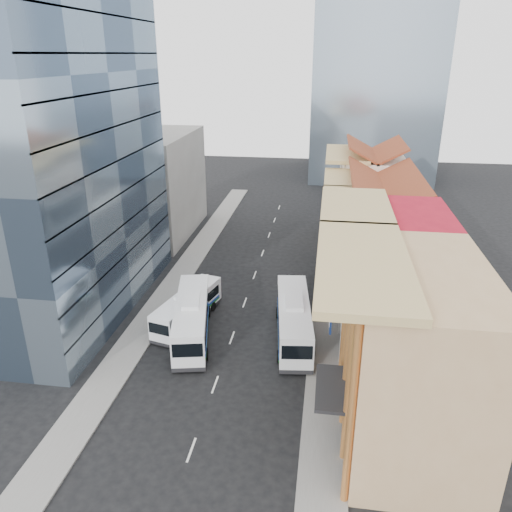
% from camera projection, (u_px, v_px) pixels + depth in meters
% --- Properties ---
extents(ground, '(200.00, 200.00, 0.00)m').
position_uv_depth(ground, '(187.00, 461.00, 31.57)').
color(ground, black).
rests_on(ground, ground).
extents(sidewalk_right, '(3.00, 90.00, 0.15)m').
position_uv_depth(sidewalk_right, '(327.00, 307.00, 50.57)').
color(sidewalk_right, slate).
rests_on(sidewalk_right, ground).
extents(sidewalk_left, '(3.00, 90.00, 0.15)m').
position_uv_depth(sidewalk_left, '(166.00, 296.00, 52.85)').
color(sidewalk_left, slate).
rests_on(sidewalk_left, ground).
extents(shophouse_tan, '(8.00, 14.00, 12.00)m').
position_uv_depth(shophouse_tan, '(415.00, 355.00, 32.02)').
color(shophouse_tan, tan).
rests_on(shophouse_tan, ground).
extents(shophouse_red, '(8.00, 10.00, 12.00)m').
position_uv_depth(shophouse_red, '(394.00, 278.00, 43.02)').
color(shophouse_red, '#AA1324').
rests_on(shophouse_red, ground).
extents(shophouse_cream_near, '(8.00, 9.00, 10.00)m').
position_uv_depth(shophouse_cream_near, '(383.00, 249.00, 52.10)').
color(shophouse_cream_near, silver).
rests_on(shophouse_cream_near, ground).
extents(shophouse_cream_mid, '(8.00, 9.00, 10.00)m').
position_uv_depth(shophouse_cream_mid, '(377.00, 222.00, 60.35)').
color(shophouse_cream_mid, silver).
rests_on(shophouse_cream_mid, ground).
extents(shophouse_cream_far, '(8.00, 12.00, 11.00)m').
position_uv_depth(shophouse_cream_far, '(371.00, 196.00, 69.79)').
color(shophouse_cream_far, silver).
rests_on(shophouse_cream_far, ground).
extents(office_tower, '(12.00, 26.00, 30.00)m').
position_uv_depth(office_tower, '(55.00, 159.00, 45.63)').
color(office_tower, '#405166').
rests_on(office_tower, ground).
extents(office_block_far, '(10.00, 18.00, 14.00)m').
position_uv_depth(office_block_far, '(155.00, 185.00, 69.59)').
color(office_block_far, gray).
rests_on(office_block_far, ground).
extents(bus_left_near, '(5.23, 12.34, 3.85)m').
position_uv_depth(bus_left_near, '(192.00, 317.00, 44.90)').
color(bus_left_near, white).
rests_on(bus_left_near, ground).
extents(bus_left_far, '(4.70, 10.19, 3.18)m').
position_uv_depth(bus_left_far, '(188.00, 307.00, 47.39)').
color(bus_left_far, white).
rests_on(bus_left_far, ground).
extents(bus_right, '(4.23, 12.34, 3.88)m').
position_uv_depth(bus_right, '(294.00, 319.00, 44.64)').
color(bus_right, silver).
rests_on(bus_right, ground).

